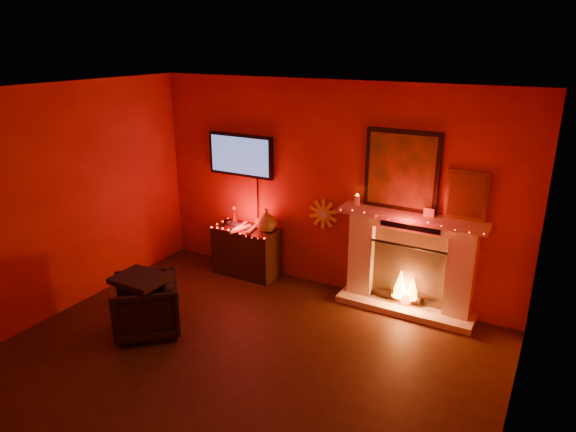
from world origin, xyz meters
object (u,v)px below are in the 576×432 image
object	(u,v)px
fireplace	(409,254)
armchair	(146,306)
console_table	(248,248)
sunburst_clock	(323,214)
tv	(241,155)

from	to	relation	value
fireplace	armchair	world-z (taller)	fireplace
console_table	armchair	xyz separation A→B (m)	(-0.15, -1.84, -0.07)
sunburst_clock	console_table	world-z (taller)	sunburst_clock
armchair	tv	bearing A→B (deg)	139.74
console_table	sunburst_clock	bearing A→B (deg)	11.79
fireplace	armchair	bearing A→B (deg)	-140.52
fireplace	armchair	size ratio (longest dim) A/B	3.05
armchair	console_table	bearing A→B (deg)	133.40
tv	sunburst_clock	world-z (taller)	tv
tv	sunburst_clock	xyz separation A→B (m)	(1.25, 0.03, -0.65)
tv	fireplace	bearing A→B (deg)	-1.50
fireplace	console_table	size ratio (longest dim) A/B	2.20
tv	armchair	xyz separation A→B (m)	(0.06, -2.03, -1.32)
fireplace	sunburst_clock	world-z (taller)	fireplace
tv	armchair	size ratio (longest dim) A/B	1.74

